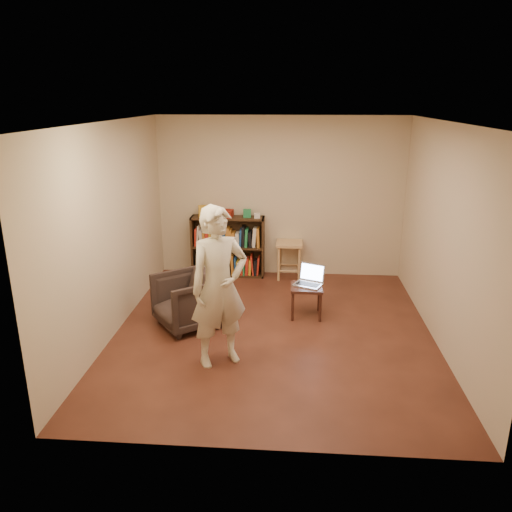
# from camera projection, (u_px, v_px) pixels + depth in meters

# --- Properties ---
(floor) EXTENTS (4.50, 4.50, 0.00)m
(floor) POSITION_uv_depth(u_px,v_px,m) (273.00, 332.00, 6.39)
(floor) COLOR #3F1E14
(floor) RESTS_ON ground
(ceiling) EXTENTS (4.50, 4.50, 0.00)m
(ceiling) POSITION_uv_depth(u_px,v_px,m) (276.00, 122.00, 5.59)
(ceiling) COLOR white
(ceiling) RESTS_ON wall_back
(wall_back) EXTENTS (4.00, 0.00, 4.00)m
(wall_back) POSITION_uv_depth(u_px,v_px,m) (280.00, 198.00, 8.13)
(wall_back) COLOR #C1B592
(wall_back) RESTS_ON floor
(wall_left) EXTENTS (0.00, 4.50, 4.50)m
(wall_left) POSITION_uv_depth(u_px,v_px,m) (112.00, 230.00, 6.14)
(wall_left) COLOR #C1B592
(wall_left) RESTS_ON floor
(wall_right) EXTENTS (0.00, 4.50, 4.50)m
(wall_right) POSITION_uv_depth(u_px,v_px,m) (445.00, 237.00, 5.84)
(wall_right) COLOR #C1B592
(wall_right) RESTS_ON floor
(bookshelf) EXTENTS (1.20, 0.30, 1.00)m
(bookshelf) POSITION_uv_depth(u_px,v_px,m) (228.00, 250.00, 8.30)
(bookshelf) COLOR black
(bookshelf) RESTS_ON floor
(box_yellow) EXTENTS (0.25, 0.21, 0.18)m
(box_yellow) POSITION_uv_depth(u_px,v_px,m) (206.00, 211.00, 8.10)
(box_yellow) COLOR gold
(box_yellow) RESTS_ON bookshelf
(red_cloth) EXTENTS (0.35, 0.27, 0.11)m
(red_cloth) POSITION_uv_depth(u_px,v_px,m) (222.00, 213.00, 8.12)
(red_cloth) COLOR maroon
(red_cloth) RESTS_ON bookshelf
(box_green) EXTENTS (0.13, 0.13, 0.12)m
(box_green) POSITION_uv_depth(u_px,v_px,m) (247.00, 213.00, 8.10)
(box_green) COLOR #217C45
(box_green) RESTS_ON bookshelf
(box_white) EXTENTS (0.10, 0.10, 0.07)m
(box_white) POSITION_uv_depth(u_px,v_px,m) (257.00, 216.00, 8.04)
(box_white) COLOR beige
(box_white) RESTS_ON bookshelf
(stool) EXTENTS (0.42, 0.42, 0.61)m
(stool) POSITION_uv_depth(u_px,v_px,m) (289.00, 249.00, 8.15)
(stool) COLOR tan
(stool) RESTS_ON floor
(armchair) EXTENTS (1.06, 1.05, 0.70)m
(armchair) POSITION_uv_depth(u_px,v_px,m) (188.00, 301.00, 6.46)
(armchair) COLOR #312520
(armchair) RESTS_ON floor
(side_table) EXTENTS (0.42, 0.42, 0.43)m
(side_table) POSITION_uv_depth(u_px,v_px,m) (306.00, 291.00, 6.75)
(side_table) COLOR black
(side_table) RESTS_ON floor
(laptop) EXTENTS (0.45, 0.42, 0.27)m
(laptop) POSITION_uv_depth(u_px,v_px,m) (309.00, 280.00, 6.78)
(laptop) COLOR #B5B5BA
(laptop) RESTS_ON side_table
(person) EXTENTS (0.78, 0.70, 1.80)m
(person) POSITION_uv_depth(u_px,v_px,m) (219.00, 287.00, 5.41)
(person) COLOR beige
(person) RESTS_ON floor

